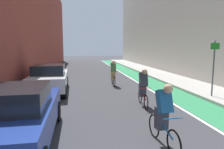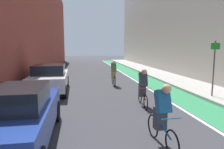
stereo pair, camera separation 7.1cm
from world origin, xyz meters
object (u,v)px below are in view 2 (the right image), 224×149
(parked_sedan_blue, at_px, (11,116))
(cyclist_mid, at_px, (143,87))
(cyclist_lead, at_px, (162,113))
(street_sign_post, at_px, (214,64))
(cyclist_trailing, at_px, (114,73))
(parked_sedan_white, at_px, (50,78))

(parked_sedan_blue, bearing_deg, cyclist_mid, 34.07)
(cyclist_lead, xyz_separation_m, cyclist_mid, (0.57, 3.38, -0.04))
(parked_sedan_blue, relative_size, cyclist_mid, 2.58)
(cyclist_lead, relative_size, street_sign_post, 0.65)
(parked_sedan_blue, bearing_deg, cyclist_trailing, 63.67)
(cyclist_trailing, height_order, street_sign_post, street_sign_post)
(parked_sedan_white, relative_size, cyclist_mid, 2.58)
(parked_sedan_blue, relative_size, cyclist_trailing, 2.47)
(parked_sedan_blue, xyz_separation_m, street_sign_post, (7.85, 3.52, 0.91))
(cyclist_mid, bearing_deg, parked_sedan_white, 141.90)
(cyclist_mid, distance_m, cyclist_trailing, 4.73)
(cyclist_lead, height_order, cyclist_trailing, cyclist_trailing)
(cyclist_lead, xyz_separation_m, cyclist_trailing, (0.10, 8.09, -0.03))
(parked_sedan_blue, xyz_separation_m, cyclist_lead, (3.64, -0.54, 0.06))
(street_sign_post, bearing_deg, parked_sedan_blue, -155.88)
(cyclist_mid, height_order, street_sign_post, street_sign_post)
(parked_sedan_white, relative_size, cyclist_lead, 2.55)
(parked_sedan_blue, bearing_deg, street_sign_post, 24.12)
(parked_sedan_white, distance_m, street_sign_post, 8.33)
(parked_sedan_white, xyz_separation_m, cyclist_mid, (4.21, -3.30, 0.02))
(cyclist_lead, distance_m, cyclist_trailing, 8.09)
(cyclist_trailing, bearing_deg, parked_sedan_white, -159.39)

